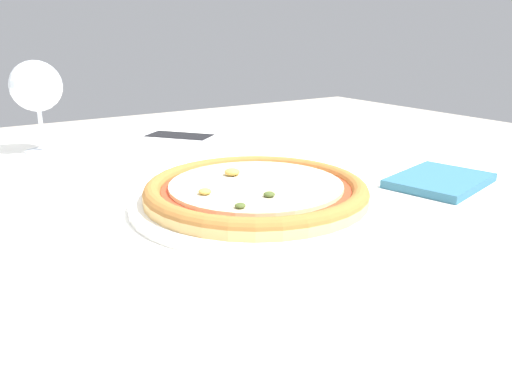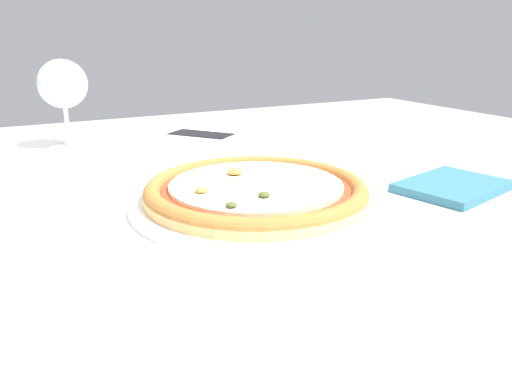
# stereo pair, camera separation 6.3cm
# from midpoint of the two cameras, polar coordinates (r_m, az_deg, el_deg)

# --- Properties ---
(dining_table) EXTENTS (1.44, 0.99, 0.72)m
(dining_table) POSITION_cam_midpoint_polar(r_m,az_deg,el_deg) (0.72, -17.46, -7.95)
(dining_table) COLOR #997047
(dining_table) RESTS_ON ground_plane
(pizza_plate) EXTENTS (0.32, 0.32, 0.04)m
(pizza_plate) POSITION_cam_midpoint_polar(r_m,az_deg,el_deg) (0.63, -2.85, -1.18)
(pizza_plate) COLOR white
(pizza_plate) RESTS_ON dining_table
(wine_glass_far_left) EXTENTS (0.09, 0.09, 0.17)m
(wine_glass_far_left) POSITION_cam_midpoint_polar(r_m,az_deg,el_deg) (1.00, -25.54, 9.78)
(wine_glass_far_left) COLOR silver
(wine_glass_far_left) RESTS_ON dining_table
(cell_phone) EXTENTS (0.14, 0.16, 0.01)m
(cell_phone) POSITION_cam_midpoint_polar(r_m,az_deg,el_deg) (1.04, -10.45, 5.09)
(cell_phone) COLOR white
(cell_phone) RESTS_ON dining_table
(napkin_folded) EXTENTS (0.17, 0.14, 0.01)m
(napkin_folded) POSITION_cam_midpoint_polar(r_m,az_deg,el_deg) (0.76, 18.09, 0.24)
(napkin_folded) COLOR #2D607A
(napkin_folded) RESTS_ON dining_table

